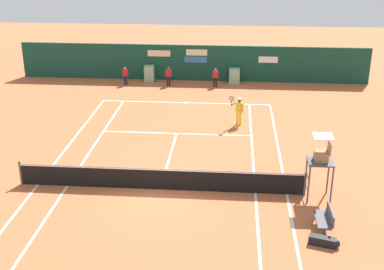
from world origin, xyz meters
The scene contains 11 objects.
ground_plane centered at (0.00, 0.58, 0.00)m, with size 80.00×80.00×0.01m.
tennis_net centered at (0.00, 0.00, 0.51)m, with size 12.10×0.10×1.07m.
sponsor_back_wall centered at (0.00, 16.96, 1.23)m, with size 25.00×1.02×2.56m.
umpire_chair centered at (6.51, -0.19, 1.76)m, with size 1.00×1.00×2.73m.
player_bench centered at (6.41, -2.62, 0.51)m, with size 0.54×1.30×0.88m.
equipment_bag centered at (6.28, -3.65, 0.16)m, with size 1.07×0.56×0.32m.
player_on_baseline centered at (3.31, 8.00, 0.94)m, with size 0.81×0.62×1.79m.
ball_kid_centre_post centered at (-1.55, 15.40, 0.76)m, with size 0.44×0.22×1.33m.
ball_kid_left_post centered at (1.72, 15.40, 0.75)m, with size 0.43×0.19×1.30m.
ball_kid_right_post centered at (-4.61, 15.40, 0.73)m, with size 0.42×0.21×1.26m.
tennis_ball_mid_court centered at (-1.06, 8.92, 0.03)m, with size 0.07×0.07×0.07m, color #CCE033.
Camera 1 is at (2.91, -19.07, 10.19)m, focal length 48.04 mm.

